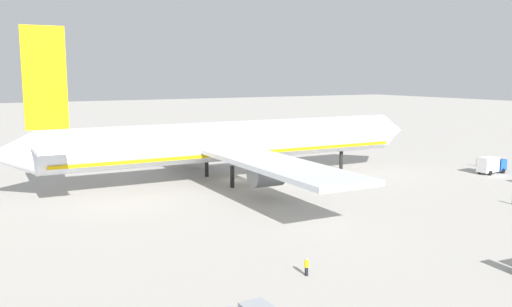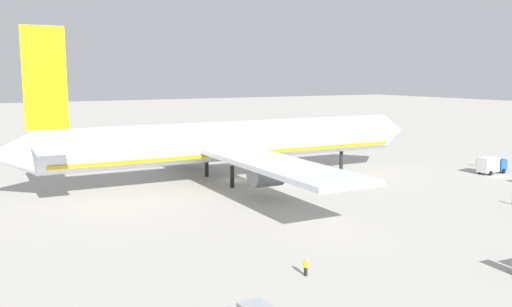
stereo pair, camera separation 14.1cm
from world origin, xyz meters
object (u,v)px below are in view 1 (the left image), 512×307
object	(u,v)px
airliner	(229,142)
ground_worker_2	(307,267)
service_truck_2	(491,165)
ground_worker_4	(477,162)
baggage_cart_2	(343,141)
traffic_cone_2	(176,148)

from	to	relation	value
airliner	ground_worker_2	bearing A→B (deg)	-107.42
ground_worker_2	service_truck_2	bearing A→B (deg)	23.30
service_truck_2	ground_worker_2	world-z (taller)	service_truck_2
ground_worker_2	ground_worker_4	distance (m)	71.28
service_truck_2	ground_worker_2	size ratio (longest dim) A/B	3.77
ground_worker_4	ground_worker_2	bearing A→B (deg)	-153.19
baggage_cart_2	traffic_cone_2	size ratio (longest dim) A/B	5.38
baggage_cart_2	ground_worker_4	distance (m)	43.54
service_truck_2	traffic_cone_2	distance (m)	71.02
ground_worker_2	ground_worker_4	bearing A→B (deg)	26.81
ground_worker_4	traffic_cone_2	xyz separation A→B (m)	(-44.00, 52.39, -0.55)
ground_worker_2	airliner	bearing A→B (deg)	72.58
service_truck_2	ground_worker_4	size ratio (longest dim) A/B	3.85
ground_worker_4	traffic_cone_2	size ratio (longest dim) A/B	2.97
traffic_cone_2	ground_worker_4	bearing A→B (deg)	-49.98
service_truck_2	baggage_cart_2	distance (m)	50.67
airliner	service_truck_2	world-z (taller)	airliner
ground_worker_4	traffic_cone_2	bearing A→B (deg)	130.02
airliner	service_truck_2	xyz separation A→B (m)	(45.30, -17.71, -5.08)
baggage_cart_2	traffic_cone_2	xyz separation A→B (m)	(-44.73, 8.86, 0.01)
airliner	traffic_cone_2	xyz separation A→B (m)	(6.12, 41.51, -6.49)
ground_worker_2	traffic_cone_2	bearing A→B (deg)	76.93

